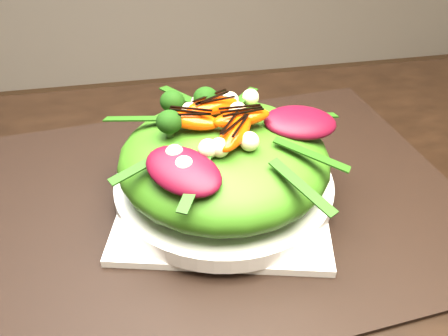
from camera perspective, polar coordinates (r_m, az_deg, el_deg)
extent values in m
cube|color=black|center=(0.56, 0.00, -3.64)|extent=(0.58, 0.46, 0.00)
cube|color=white|center=(0.55, 0.00, -3.12)|extent=(0.28, 0.28, 0.01)
cylinder|color=white|center=(0.54, 0.00, -2.03)|extent=(0.26, 0.26, 0.02)
ellipsoid|color=#396E14|center=(0.52, 0.00, 1.10)|extent=(0.29, 0.29, 0.08)
ellipsoid|color=#480716|center=(0.52, 9.17, 5.44)|extent=(0.08, 0.06, 0.02)
ellipsoid|color=#FF3A04|center=(0.51, -2.22, 6.57)|extent=(0.07, 0.05, 0.02)
sphere|color=black|center=(0.51, -6.58, 7.06)|extent=(0.04, 0.04, 0.04)
sphere|color=beige|center=(0.47, 3.42, 3.24)|extent=(0.03, 0.03, 0.02)
cube|color=black|center=(0.51, -2.25, 7.45)|extent=(0.04, 0.02, 0.00)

